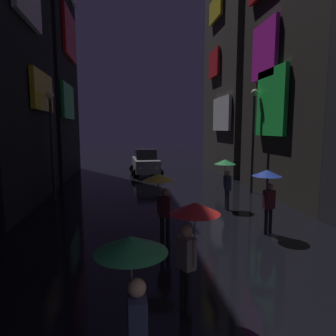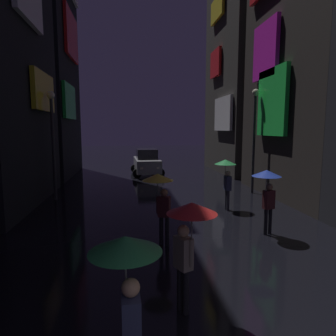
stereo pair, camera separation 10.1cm
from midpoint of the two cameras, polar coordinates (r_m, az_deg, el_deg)
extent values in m
cube|color=yellow|center=(15.35, -23.00, 13.23)|extent=(0.20, 3.10, 1.75)
cube|color=black|center=(24.80, -23.93, 25.69)|extent=(4.00, 7.41, 22.78)
cube|color=#26E54C|center=(21.38, -18.66, 11.87)|extent=(0.20, 3.48, 2.26)
cube|color=red|center=(23.88, -18.35, 22.81)|extent=(0.20, 4.10, 3.13)
cube|color=#2D2826|center=(17.01, 26.01, 19.96)|extent=(4.00, 7.79, 14.56)
cube|color=#26E54C|center=(15.45, 18.89, 11.77)|extent=(0.20, 2.74, 3.19)
cube|color=#F226D8|center=(16.69, 17.74, 20.51)|extent=(0.20, 2.49, 2.74)
cube|color=#33302D|center=(25.15, 13.87, 17.60)|extent=(4.00, 8.10, 15.80)
cube|color=white|center=(22.43, 10.05, 10.11)|extent=(0.20, 3.60, 2.41)
cube|color=red|center=(24.98, 8.66, 19.08)|extent=(0.20, 2.36, 2.04)
cube|color=yellow|center=(25.94, 8.97, 27.79)|extent=(0.20, 2.95, 1.69)
cylinder|color=black|center=(10.39, 18.62, -9.52)|extent=(0.12, 0.12, 0.85)
cylinder|color=black|center=(10.27, 17.87, -9.68)|extent=(0.12, 0.12, 0.85)
cube|color=#4C1E23|center=(10.15, 18.41, -5.68)|extent=(0.39, 0.31, 0.60)
sphere|color=#9E7051|center=(10.07, 18.51, -3.40)|extent=(0.22, 0.22, 0.22)
cylinder|color=#4C1E23|center=(9.98, 17.85, -5.58)|extent=(0.09, 0.09, 0.50)
cylinder|color=slate|center=(9.91, 17.93, -3.69)|extent=(0.02, 0.02, 0.77)
cone|color=#263FB2|center=(9.83, 18.05, -0.92)|extent=(0.90, 0.90, 0.20)
cube|color=#333859|center=(3.98, -6.68, -26.87)|extent=(0.23, 0.35, 0.60)
sphere|color=tan|center=(3.77, -6.78, -21.71)|extent=(0.22, 0.22, 0.22)
cylinder|color=#333859|center=(4.10, -7.64, -24.91)|extent=(0.09, 0.09, 0.50)
cylinder|color=slate|center=(3.93, -7.73, -20.78)|extent=(0.02, 0.02, 0.77)
cone|color=green|center=(3.73, -7.86, -14.20)|extent=(0.90, 0.90, 0.20)
cylinder|color=black|center=(8.94, -0.32, -11.91)|extent=(0.12, 0.12, 0.85)
cylinder|color=black|center=(8.99, -1.45, -11.80)|extent=(0.12, 0.12, 0.85)
cube|color=#4C1E23|center=(8.75, -0.89, -7.37)|extent=(0.40, 0.34, 0.60)
sphere|color=#9E7051|center=(8.66, -0.90, -4.75)|extent=(0.22, 0.22, 0.22)
cylinder|color=#4C1E23|center=(8.74, -2.13, -7.05)|extent=(0.09, 0.09, 0.50)
cylinder|color=slate|center=(8.67, -2.14, -4.91)|extent=(0.02, 0.02, 0.77)
cone|color=yellow|center=(8.58, -2.15, -1.74)|extent=(0.90, 0.90, 0.20)
cylinder|color=black|center=(6.07, 2.35, -21.83)|extent=(0.12, 0.12, 0.85)
cylinder|color=black|center=(5.94, 3.46, -22.52)|extent=(0.12, 0.12, 0.85)
cube|color=gray|center=(5.68, 2.95, -15.80)|extent=(0.35, 0.40, 0.60)
sphere|color=tan|center=(5.53, 2.98, -11.89)|extent=(0.22, 0.22, 0.22)
cylinder|color=gray|center=(5.56, 4.54, -15.80)|extent=(0.09, 0.09, 0.50)
cylinder|color=slate|center=(5.43, 4.57, -12.55)|extent=(0.02, 0.02, 0.77)
cone|color=red|center=(5.29, 4.63, -7.60)|extent=(0.90, 0.90, 0.20)
cylinder|color=#2D2D38|center=(12.77, 11.08, -6.10)|extent=(0.12, 0.12, 0.85)
cylinder|color=#2D2D38|center=(12.93, 10.77, -5.92)|extent=(0.12, 0.12, 0.85)
cube|color=#333859|center=(12.71, 11.00, -2.83)|extent=(0.24, 0.35, 0.60)
sphere|color=beige|center=(12.64, 11.05, -1.00)|extent=(0.22, 0.22, 0.22)
cylinder|color=#333859|center=(12.84, 10.50, -2.48)|extent=(0.09, 0.09, 0.50)
cylinder|color=slate|center=(12.79, 10.53, -1.00)|extent=(0.02, 0.02, 0.77)
cone|color=green|center=(12.73, 10.59, 1.16)|extent=(0.90, 0.90, 0.20)
cube|color=#99999E|center=(22.14, -4.44, 0.66)|extent=(1.86, 4.16, 0.90)
cube|color=black|center=(22.06, -4.46, 2.72)|extent=(1.52, 1.90, 0.70)
cylinder|color=black|center=(20.98, -1.87, -0.94)|extent=(0.65, 0.24, 0.64)
cylinder|color=black|center=(20.81, -6.27, -1.05)|extent=(0.65, 0.24, 0.64)
cylinder|color=black|center=(23.60, -2.81, -0.01)|extent=(0.65, 0.24, 0.64)
cylinder|color=black|center=(23.45, -6.72, -0.10)|extent=(0.65, 0.24, 0.64)
cube|color=white|center=(20.16, -2.30, 0.00)|extent=(0.20, 0.07, 0.14)
cube|color=white|center=(20.04, -5.41, -0.07)|extent=(0.20, 0.07, 0.14)
cylinder|color=#2D2D33|center=(15.09, -21.31, 3.11)|extent=(0.14, 0.14, 4.76)
sphere|color=#F9EFCC|center=(15.13, -21.78, 12.81)|extent=(0.36, 0.36, 0.36)
cylinder|color=#2D2D33|center=(16.30, 15.67, 4.15)|extent=(0.14, 0.14, 5.05)
sphere|color=#F9EFCC|center=(16.38, 16.01, 13.64)|extent=(0.36, 0.36, 0.36)
camera|label=1|loc=(0.05, -90.25, -0.03)|focal=32.00mm
camera|label=2|loc=(0.05, 89.75, 0.03)|focal=32.00mm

